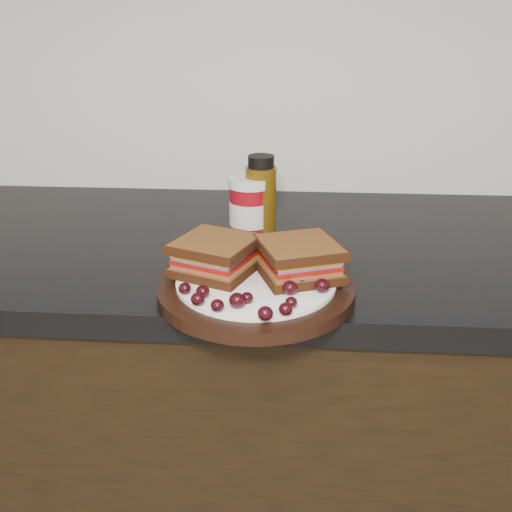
% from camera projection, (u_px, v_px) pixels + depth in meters
% --- Properties ---
extents(base_cabinets, '(3.96, 0.58, 0.86)m').
position_uv_depth(base_cabinets, '(238.00, 444.00, 1.21)').
color(base_cabinets, black).
rests_on(base_cabinets, ground_plane).
extents(countertop, '(3.98, 0.60, 0.04)m').
position_uv_depth(countertop, '(235.00, 248.00, 1.03)').
color(countertop, black).
rests_on(countertop, base_cabinets).
extents(plate, '(0.28, 0.28, 0.02)m').
position_uv_depth(plate, '(256.00, 289.00, 0.81)').
color(plate, black).
rests_on(plate, countertop).
extents(sandwich_left, '(0.14, 0.14, 0.05)m').
position_uv_depth(sandwich_left, '(215.00, 255.00, 0.82)').
color(sandwich_left, brown).
rests_on(sandwich_left, plate).
extents(sandwich_right, '(0.14, 0.14, 0.05)m').
position_uv_depth(sandwich_right, '(299.00, 259.00, 0.81)').
color(sandwich_right, brown).
rests_on(sandwich_right, plate).
extents(grape_0, '(0.02, 0.02, 0.02)m').
position_uv_depth(grape_0, '(185.00, 288.00, 0.76)').
color(grape_0, black).
rests_on(grape_0, plate).
extents(grape_1, '(0.02, 0.02, 0.02)m').
position_uv_depth(grape_1, '(203.00, 291.00, 0.75)').
color(grape_1, black).
rests_on(grape_1, plate).
extents(grape_2, '(0.02, 0.02, 0.02)m').
position_uv_depth(grape_2, '(198.00, 299.00, 0.73)').
color(grape_2, black).
rests_on(grape_2, plate).
extents(grape_3, '(0.02, 0.02, 0.02)m').
position_uv_depth(grape_3, '(217.00, 305.00, 0.72)').
color(grape_3, black).
rests_on(grape_3, plate).
extents(grape_4, '(0.02, 0.02, 0.02)m').
position_uv_depth(grape_4, '(237.00, 300.00, 0.72)').
color(grape_4, black).
rests_on(grape_4, plate).
extents(grape_5, '(0.02, 0.02, 0.02)m').
position_uv_depth(grape_5, '(247.00, 298.00, 0.74)').
color(grape_5, black).
rests_on(grape_5, plate).
extents(grape_6, '(0.02, 0.02, 0.02)m').
position_uv_depth(grape_6, '(265.00, 313.00, 0.69)').
color(grape_6, black).
rests_on(grape_6, plate).
extents(grape_7, '(0.02, 0.02, 0.02)m').
position_uv_depth(grape_7, '(286.00, 309.00, 0.71)').
color(grape_7, black).
rests_on(grape_7, plate).
extents(grape_8, '(0.02, 0.02, 0.01)m').
position_uv_depth(grape_8, '(291.00, 302.00, 0.72)').
color(grape_8, black).
rests_on(grape_8, plate).
extents(grape_9, '(0.02, 0.02, 0.02)m').
position_uv_depth(grape_9, '(290.00, 288.00, 0.76)').
color(grape_9, black).
rests_on(grape_9, plate).
extents(grape_10, '(0.02, 0.02, 0.02)m').
position_uv_depth(grape_10, '(322.00, 285.00, 0.77)').
color(grape_10, black).
rests_on(grape_10, plate).
extents(grape_11, '(0.02, 0.02, 0.01)m').
position_uv_depth(grape_11, '(301.00, 284.00, 0.77)').
color(grape_11, black).
rests_on(grape_11, plate).
extents(grape_12, '(0.02, 0.02, 0.02)m').
position_uv_depth(grape_12, '(312.00, 274.00, 0.80)').
color(grape_12, black).
rests_on(grape_12, plate).
extents(grape_13, '(0.02, 0.02, 0.02)m').
position_uv_depth(grape_13, '(318.00, 265.00, 0.83)').
color(grape_13, black).
rests_on(grape_13, plate).
extents(grape_14, '(0.02, 0.02, 0.02)m').
position_uv_depth(grape_14, '(302.00, 262.00, 0.84)').
color(grape_14, black).
rests_on(grape_14, plate).
extents(grape_15, '(0.02, 0.02, 0.02)m').
position_uv_depth(grape_15, '(237.00, 261.00, 0.84)').
color(grape_15, black).
rests_on(grape_15, plate).
extents(grape_16, '(0.02, 0.02, 0.02)m').
position_uv_depth(grape_16, '(214.00, 260.00, 0.85)').
color(grape_16, black).
rests_on(grape_16, plate).
extents(grape_17, '(0.02, 0.02, 0.02)m').
position_uv_depth(grape_17, '(212.00, 267.00, 0.82)').
color(grape_17, black).
rests_on(grape_17, plate).
extents(grape_18, '(0.02, 0.02, 0.02)m').
position_uv_depth(grape_18, '(196.00, 271.00, 0.81)').
color(grape_18, black).
rests_on(grape_18, plate).
extents(grape_19, '(0.02, 0.02, 0.02)m').
position_uv_depth(grape_19, '(191.00, 274.00, 0.80)').
color(grape_19, black).
rests_on(grape_19, plate).
extents(grape_20, '(0.02, 0.02, 0.01)m').
position_uv_depth(grape_20, '(225.00, 269.00, 0.82)').
color(grape_20, black).
rests_on(grape_20, plate).
extents(grape_21, '(0.02, 0.02, 0.02)m').
position_uv_depth(grape_21, '(215.00, 269.00, 0.82)').
color(grape_21, black).
rests_on(grape_21, plate).
extents(grape_22, '(0.02, 0.02, 0.02)m').
position_uv_depth(grape_22, '(209.00, 275.00, 0.80)').
color(grape_22, black).
rests_on(grape_22, plate).
extents(condiment_jar, '(0.10, 0.10, 0.11)m').
position_uv_depth(condiment_jar, '(250.00, 208.00, 1.00)').
color(condiment_jar, maroon).
rests_on(condiment_jar, countertop).
extents(oil_bottle, '(0.06, 0.06, 0.15)m').
position_uv_depth(oil_bottle, '(261.00, 198.00, 0.99)').
color(oil_bottle, '#4C3307').
rests_on(oil_bottle, countertop).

